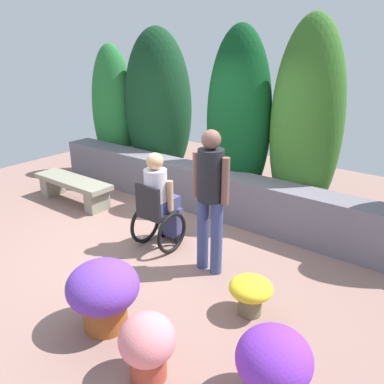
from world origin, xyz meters
TOP-DOWN VIEW (x-y plane):
  - ground_plane at (0.00, 0.00)m, footprint 10.15×10.15m
  - stone_retaining_wall at (0.00, 1.42)m, footprint 6.74×0.48m
  - hedge_backdrop at (-0.28, 1.99)m, footprint 7.11×1.14m
  - stone_bench at (-2.16, 0.32)m, footprint 1.59×0.45m
  - person_in_wheelchair at (0.08, 0.06)m, footprint 0.53×0.66m
  - person_standing_companion at (0.96, -0.03)m, footprint 0.49×0.30m
  - flower_pot_purple_near at (0.75, -1.50)m, footprint 0.70×0.70m
  - flower_pot_terracotta_by_wall at (2.44, -1.28)m, footprint 0.59×0.59m
  - flower_pot_red_accent at (1.78, -0.46)m, footprint 0.45×0.45m
  - flower_pot_small_foreground at (1.53, -1.71)m, footprint 0.47×0.47m

SIDE VIEW (x-z plane):
  - ground_plane at x=0.00m, z-range 0.00..0.00m
  - flower_pot_red_accent at x=1.78m, z-range 0.05..0.47m
  - stone_bench at x=-2.16m, z-range 0.07..0.50m
  - flower_pot_small_foreground at x=1.53m, z-range 0.03..0.63m
  - flower_pot_terracotta_by_wall at x=2.44m, z-range 0.03..0.67m
  - stone_retaining_wall at x=0.00m, z-range 0.00..0.73m
  - flower_pot_purple_near at x=0.75m, z-range 0.04..0.74m
  - person_in_wheelchair at x=0.08m, z-range -0.04..1.29m
  - person_standing_companion at x=0.96m, z-range 0.14..1.88m
  - hedge_backdrop at x=-0.28m, z-range -0.09..2.92m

